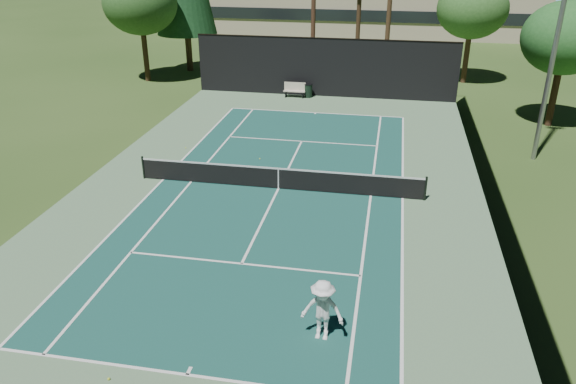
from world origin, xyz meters
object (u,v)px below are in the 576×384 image
tennis_ball_d (186,148)px  park_bench (295,89)px  tennis_ball_a (109,379)px  tennis_ball_b (260,159)px  tennis_ball_c (285,172)px  trash_bin (308,91)px  tennis_net (278,178)px  player (322,310)px

tennis_ball_d → park_bench: bearing=70.7°
tennis_ball_a → tennis_ball_b: 15.79m
tennis_ball_c → trash_bin: bearing=94.1°
tennis_ball_c → trash_bin: 13.64m
tennis_ball_a → tennis_ball_d: bearing=103.5°
trash_bin → tennis_ball_d: bearing=-113.3°
tennis_ball_b → park_bench: size_ratio=0.04×
tennis_ball_a → tennis_ball_b: bearing=89.0°
tennis_ball_c → trash_bin: size_ratio=0.07×
tennis_net → tennis_ball_c: size_ratio=192.43×
player → trash_bin: (-4.27, 25.25, -0.46)m
tennis_ball_a → trash_bin: 27.93m
player → park_bench: 25.66m
tennis_ball_b → tennis_ball_a: bearing=-91.0°
tennis_ball_b → park_bench: 12.01m
tennis_net → park_bench: bearing=97.3°
tennis_ball_d → tennis_ball_c: bearing=-21.3°
player → tennis_ball_d: (-9.14, 13.92, -0.91)m
tennis_net → park_bench: 15.50m
tennis_ball_b → park_bench: (-0.32, 12.00, 0.51)m
tennis_ball_d → park_bench: park_bench is taller
tennis_net → tennis_ball_d: size_ratio=195.32×
tennis_ball_a → tennis_ball_c: tennis_ball_a is taller
tennis_ball_b → trash_bin: 12.15m
trash_bin → tennis_net: bearing=-86.2°
player → tennis_ball_c: 12.14m
tennis_ball_c → park_bench: bearing=98.1°
tennis_ball_b → tennis_ball_d: bearing=169.3°
tennis_ball_d → player: bearing=-56.7°
trash_bin → tennis_ball_b: bearing=-93.0°
player → tennis_ball_d: bearing=128.3°
player → tennis_ball_c: player is taller
tennis_ball_c → park_bench: size_ratio=0.04×
player → trash_bin: player is taller
player → park_bench: (-5.22, 25.12, -0.39)m
tennis_ball_c → park_bench: (-1.92, 13.47, 0.51)m
tennis_net → tennis_ball_a: size_ratio=168.05×
tennis_ball_a → tennis_ball_d: tennis_ball_a is taller
player → tennis_ball_c: (-3.29, 11.65, -0.91)m
tennis_ball_d → park_bench: (3.92, 11.19, 0.51)m
tennis_ball_a → trash_bin: (0.89, 27.91, 0.44)m
park_bench → player: bearing=-78.3°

